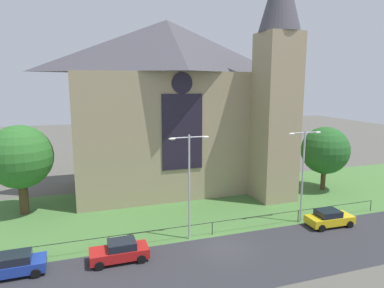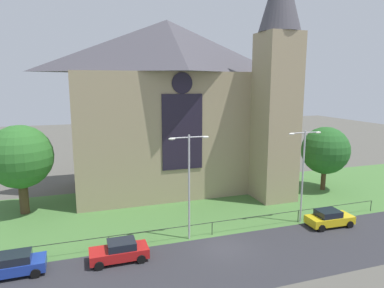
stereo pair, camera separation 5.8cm
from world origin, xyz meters
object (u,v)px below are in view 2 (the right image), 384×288
(church_building, at_px, (175,104))
(tree_right_far, at_px, (325,150))
(parked_car_yellow, at_px, (329,218))
(parked_car_blue, at_px, (13,265))
(parked_car_red, at_px, (120,251))
(tree_left_far, at_px, (20,157))
(streetlamp_far, at_px, (303,165))
(streetlamp_near, at_px, (189,174))

(church_building, height_order, tree_right_far, church_building)
(church_building, bearing_deg, parked_car_yellow, -57.67)
(parked_car_blue, distance_m, parked_car_red, 7.05)
(tree_left_far, relative_size, parked_car_blue, 2.10)
(streetlamp_far, height_order, parked_car_yellow, streetlamp_far)
(streetlamp_near, relative_size, parked_car_blue, 2.08)
(streetlamp_near, bearing_deg, parked_car_blue, -173.47)
(streetlamp_far, bearing_deg, parked_car_blue, -176.44)
(tree_left_far, bearing_deg, parked_car_red, -57.72)
(parked_car_red, relative_size, parked_car_yellow, 0.99)
(parked_car_red, distance_m, parked_car_yellow, 18.78)
(parked_car_red, height_order, parked_car_yellow, same)
(parked_car_red, bearing_deg, tree_left_far, -57.68)
(parked_car_blue, bearing_deg, streetlamp_far, -177.36)
(streetlamp_near, xyz_separation_m, parked_car_blue, (-12.97, -1.49, -4.79))
(tree_left_far, relative_size, parked_car_red, 2.11)
(tree_left_far, xyz_separation_m, parked_car_yellow, (26.64, -12.20, -4.98))
(streetlamp_far, bearing_deg, tree_right_far, 41.19)
(tree_left_far, distance_m, streetlamp_near, 17.41)
(church_building, height_order, parked_car_blue, church_building)
(tree_left_far, height_order, streetlamp_near, tree_left_far)
(church_building, relative_size, tree_left_far, 2.93)
(tree_left_far, xyz_separation_m, parked_car_blue, (0.82, -12.11, -4.98))
(church_building, xyz_separation_m, parked_car_yellow, (9.98, -15.76, -9.53))
(tree_left_far, relative_size, streetlamp_near, 1.01)
(tree_right_far, distance_m, parked_car_blue, 34.08)
(parked_car_blue, distance_m, parked_car_yellow, 25.82)
(tree_right_far, relative_size, streetlamp_near, 0.88)
(streetlamp_far, bearing_deg, parked_car_red, -173.81)
(church_building, bearing_deg, parked_car_blue, -135.31)
(church_building, relative_size, parked_car_red, 6.19)
(streetlamp_near, bearing_deg, church_building, 78.56)
(streetlamp_near, height_order, parked_car_red, streetlamp_near)
(tree_right_far, height_order, parked_car_blue, tree_right_far)
(parked_car_blue, height_order, parked_car_yellow, same)
(tree_right_far, relative_size, parked_car_yellow, 1.80)
(parked_car_red, bearing_deg, tree_right_far, -159.66)
(church_building, bearing_deg, streetlamp_near, -101.44)
(tree_left_far, distance_m, parked_car_yellow, 29.72)
(streetlamp_near, bearing_deg, parked_car_yellow, -6.99)
(tree_left_far, relative_size, parked_car_yellow, 2.08)
(streetlamp_far, xyz_separation_m, parked_car_red, (-16.83, -1.83, -4.72))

